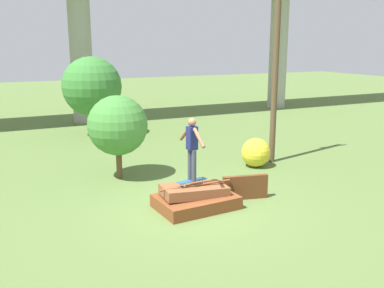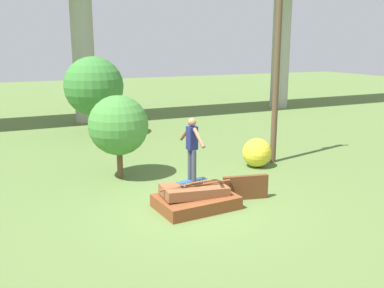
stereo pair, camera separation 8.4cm
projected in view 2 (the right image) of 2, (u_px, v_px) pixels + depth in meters
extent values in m
plane|color=#567038|center=(196.00, 208.00, 10.60)|extent=(80.00, 80.00, 0.00)
cube|color=brown|center=(196.00, 202.00, 10.56)|extent=(1.99, 1.43, 0.31)
cube|color=brown|center=(194.00, 190.00, 10.53)|extent=(1.66, 0.89, 0.33)
cylinder|color=brown|center=(196.00, 185.00, 10.46)|extent=(1.90, 0.05, 0.05)
cube|color=#5B3319|center=(245.00, 187.00, 11.11)|extent=(1.20, 0.39, 0.64)
cube|color=#23517F|center=(192.00, 181.00, 10.47)|extent=(0.80, 0.28, 0.01)
cylinder|color=silver|center=(200.00, 180.00, 10.69)|extent=(0.06, 0.04, 0.05)
cylinder|color=silver|center=(203.00, 182.00, 10.56)|extent=(0.06, 0.04, 0.05)
cylinder|color=silver|center=(181.00, 184.00, 10.41)|extent=(0.06, 0.04, 0.05)
cylinder|color=silver|center=(184.00, 185.00, 10.28)|extent=(0.06, 0.04, 0.05)
cylinder|color=#383D4C|center=(190.00, 164.00, 10.45)|extent=(0.12, 0.12, 0.78)
cylinder|color=#383D4C|center=(194.00, 166.00, 10.31)|extent=(0.12, 0.12, 0.78)
cube|color=#191E51|center=(192.00, 138.00, 10.23)|extent=(0.24, 0.24, 0.56)
sphere|color=brown|center=(192.00, 122.00, 10.14)|extent=(0.20, 0.20, 0.20)
cylinder|color=brown|center=(185.00, 133.00, 10.47)|extent=(0.14, 0.47, 0.43)
cylinder|color=brown|center=(199.00, 138.00, 9.96)|extent=(0.14, 0.47, 0.43)
cylinder|color=#A8A59E|center=(83.00, 52.00, 21.46)|extent=(1.10, 1.10, 7.08)
cylinder|color=#A8A59E|center=(281.00, 51.00, 26.42)|extent=(1.10, 1.10, 7.08)
cylinder|color=brown|center=(277.00, 54.00, 13.86)|extent=(0.20, 0.20, 7.24)
cylinder|color=brown|center=(120.00, 164.00, 12.87)|extent=(0.18, 0.18, 0.86)
sphere|color=#428438|center=(118.00, 125.00, 12.60)|extent=(1.78, 1.78, 1.78)
cylinder|color=brown|center=(96.00, 124.00, 18.71)|extent=(0.25, 0.25, 1.10)
sphere|color=#387A33|center=(94.00, 86.00, 18.33)|extent=(2.54, 2.54, 2.54)
sphere|color=gold|center=(257.00, 153.00, 14.02)|extent=(0.96, 0.96, 0.96)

